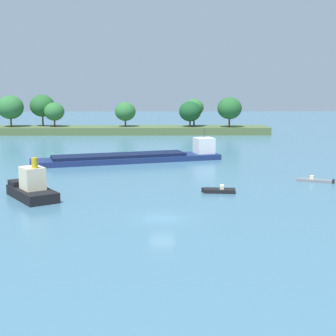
{
  "coord_description": "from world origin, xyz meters",
  "views": [
    {
      "loc": [
        0.04,
        -49.26,
        13.24
      ],
      "look_at": [
        0.86,
        23.4,
        1.2
      ],
      "focal_mm": 54.31,
      "sensor_mm": 36.0,
      "label": 1
    }
  ],
  "objects_px": {
    "fishing_skiff": "(219,190)",
    "tugboat": "(32,188)",
    "cargo_barge": "(134,157)",
    "small_motorboat": "(315,180)"
  },
  "relations": [
    {
      "from": "fishing_skiff",
      "to": "cargo_barge",
      "type": "xyz_separation_m",
      "value": [
        -11.99,
        25.5,
        0.56
      ]
    },
    {
      "from": "small_motorboat",
      "to": "fishing_skiff",
      "type": "bearing_deg",
      "value": -154.52
    },
    {
      "from": "tugboat",
      "to": "small_motorboat",
      "type": "relative_size",
      "value": 1.82
    },
    {
      "from": "fishing_skiff",
      "to": "tugboat",
      "type": "bearing_deg",
      "value": -172.25
    },
    {
      "from": "small_motorboat",
      "to": "tugboat",
      "type": "bearing_deg",
      "value": -165.1
    },
    {
      "from": "fishing_skiff",
      "to": "tugboat",
      "type": "distance_m",
      "value": 22.58
    },
    {
      "from": "tugboat",
      "to": "cargo_barge",
      "type": "bearing_deg",
      "value": 70.04
    },
    {
      "from": "fishing_skiff",
      "to": "tugboat",
      "type": "height_order",
      "value": "tugboat"
    },
    {
      "from": "fishing_skiff",
      "to": "cargo_barge",
      "type": "bearing_deg",
      "value": 115.18
    },
    {
      "from": "tugboat",
      "to": "fishing_skiff",
      "type": "bearing_deg",
      "value": 7.75
    }
  ]
}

